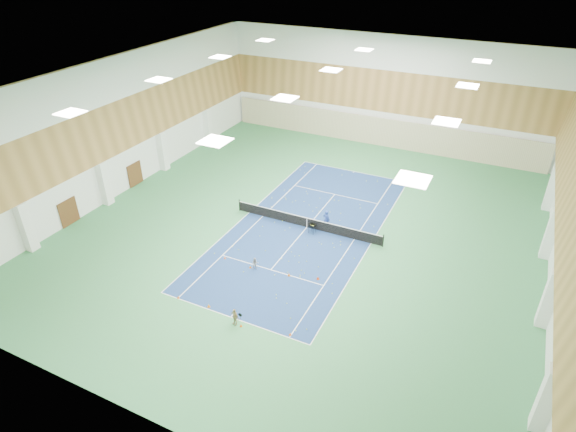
{
  "coord_description": "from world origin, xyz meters",
  "views": [
    {
      "loc": [
        13.23,
        -30.87,
        21.03
      ],
      "look_at": [
        -0.73,
        -2.04,
        2.0
      ],
      "focal_mm": 30.0,
      "sensor_mm": 36.0,
      "label": 1
    }
  ],
  "objects_px": {
    "tennis_net": "(307,222)",
    "ball_cart": "(312,229)",
    "child_court": "(255,264)",
    "child_apron": "(235,317)",
    "coach": "(326,219)"
  },
  "relations": [
    {
      "from": "tennis_net",
      "to": "ball_cart",
      "type": "height_order",
      "value": "tennis_net"
    },
    {
      "from": "child_court",
      "to": "child_apron",
      "type": "relative_size",
      "value": 0.82
    },
    {
      "from": "tennis_net",
      "to": "ball_cart",
      "type": "distance_m",
      "value": 0.96
    },
    {
      "from": "child_court",
      "to": "coach",
      "type": "bearing_deg",
      "value": 36.68
    },
    {
      "from": "child_court",
      "to": "child_apron",
      "type": "distance_m",
      "value": 5.69
    },
    {
      "from": "child_court",
      "to": "child_apron",
      "type": "height_order",
      "value": "child_apron"
    },
    {
      "from": "child_apron",
      "to": "ball_cart",
      "type": "relative_size",
      "value": 1.39
    },
    {
      "from": "tennis_net",
      "to": "ball_cart",
      "type": "bearing_deg",
      "value": -39.08
    },
    {
      "from": "child_court",
      "to": "child_apron",
      "type": "bearing_deg",
      "value": -108.41
    },
    {
      "from": "child_court",
      "to": "ball_cart",
      "type": "xyz_separation_m",
      "value": [
        1.77,
        6.21,
        -0.06
      ]
    },
    {
      "from": "coach",
      "to": "ball_cart",
      "type": "height_order",
      "value": "coach"
    },
    {
      "from": "tennis_net",
      "to": "child_apron",
      "type": "height_order",
      "value": "child_apron"
    },
    {
      "from": "coach",
      "to": "child_apron",
      "type": "height_order",
      "value": "coach"
    },
    {
      "from": "ball_cart",
      "to": "child_apron",
      "type": "bearing_deg",
      "value": -83.79
    },
    {
      "from": "child_court",
      "to": "ball_cart",
      "type": "distance_m",
      "value": 6.46
    }
  ]
}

